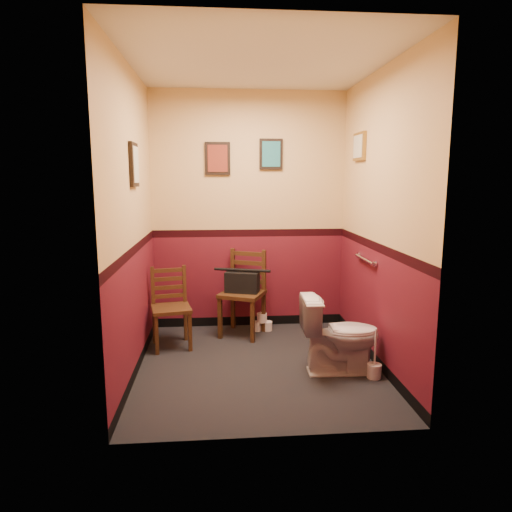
# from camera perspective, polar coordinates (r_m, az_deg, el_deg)

# --- Properties ---
(floor) EXTENTS (2.20, 2.40, 0.00)m
(floor) POSITION_cam_1_polar(r_m,az_deg,el_deg) (4.40, 0.29, -13.51)
(floor) COLOR black
(floor) RESTS_ON ground
(ceiling) EXTENTS (2.20, 2.40, 0.00)m
(ceiling) POSITION_cam_1_polar(r_m,az_deg,el_deg) (4.16, 0.32, 23.14)
(ceiling) COLOR silver
(ceiling) RESTS_ON ground
(wall_back) EXTENTS (2.20, 0.00, 2.70)m
(wall_back) POSITION_cam_1_polar(r_m,az_deg,el_deg) (5.25, -0.89, 5.52)
(wall_back) COLOR #5B1320
(wall_back) RESTS_ON ground
(wall_front) EXTENTS (2.20, 0.00, 2.70)m
(wall_front) POSITION_cam_1_polar(r_m,az_deg,el_deg) (2.88, 2.48, 2.01)
(wall_front) COLOR #5B1320
(wall_front) RESTS_ON ground
(wall_left) EXTENTS (0.00, 2.40, 2.70)m
(wall_left) POSITION_cam_1_polar(r_m,az_deg,el_deg) (4.11, -15.19, 4.00)
(wall_left) COLOR #5B1320
(wall_left) RESTS_ON ground
(wall_right) EXTENTS (0.00, 2.40, 2.70)m
(wall_right) POSITION_cam_1_polar(r_m,az_deg,el_deg) (4.30, 15.09, 4.25)
(wall_right) COLOR #5B1320
(wall_right) RESTS_ON ground
(grab_bar) EXTENTS (0.05, 0.56, 0.06)m
(grab_bar) POSITION_cam_1_polar(r_m,az_deg,el_deg) (4.58, 13.46, -0.42)
(grab_bar) COLOR silver
(grab_bar) RESTS_ON wall_right
(framed_print_back_a) EXTENTS (0.28, 0.04, 0.36)m
(framed_print_back_a) POSITION_cam_1_polar(r_m,az_deg,el_deg) (5.21, -4.82, 12.05)
(framed_print_back_a) COLOR black
(framed_print_back_a) RESTS_ON wall_back
(framed_print_back_b) EXTENTS (0.26, 0.04, 0.34)m
(framed_print_back_b) POSITION_cam_1_polar(r_m,az_deg,el_deg) (5.25, 1.90, 12.61)
(framed_print_back_b) COLOR black
(framed_print_back_b) RESTS_ON wall_back
(framed_print_left) EXTENTS (0.04, 0.30, 0.38)m
(framed_print_left) POSITION_cam_1_polar(r_m,az_deg,el_deg) (4.19, -14.98, 10.97)
(framed_print_left) COLOR black
(framed_print_left) RESTS_ON wall_left
(framed_print_right) EXTENTS (0.04, 0.34, 0.28)m
(framed_print_right) POSITION_cam_1_polar(r_m,az_deg,el_deg) (4.86, 12.77, 13.20)
(framed_print_right) COLOR olive
(framed_print_right) RESTS_ON wall_right
(toilet) EXTENTS (0.72, 0.41, 0.69)m
(toilet) POSITION_cam_1_polar(r_m,az_deg,el_deg) (4.22, 10.47, -9.67)
(toilet) COLOR white
(toilet) RESTS_ON floor
(toilet_brush) EXTENTS (0.13, 0.13, 0.45)m
(toilet_brush) POSITION_cam_1_polar(r_m,az_deg,el_deg) (4.26, 14.56, -13.61)
(toilet_brush) COLOR silver
(toilet_brush) RESTS_ON floor
(chair_left) EXTENTS (0.45, 0.45, 0.83)m
(chair_left) POSITION_cam_1_polar(r_m,az_deg,el_deg) (4.82, -10.62, -6.34)
(chair_left) COLOR #4F3017
(chair_left) RESTS_ON floor
(chair_right) EXTENTS (0.58, 0.58, 0.94)m
(chair_right) POSITION_cam_1_polar(r_m,az_deg,el_deg) (5.09, -1.56, -4.63)
(chair_right) COLOR #4F3017
(chair_right) RESTS_ON floor
(handbag) EXTENTS (0.40, 0.28, 0.26)m
(handbag) POSITION_cam_1_polar(r_m,az_deg,el_deg) (5.02, -1.74, -3.25)
(handbag) COLOR black
(handbag) RESTS_ON chair_right
(tp_stack) EXTENTS (0.24, 0.13, 0.21)m
(tp_stack) POSITION_cam_1_polar(r_m,az_deg,el_deg) (5.30, 0.73, -8.40)
(tp_stack) COLOR silver
(tp_stack) RESTS_ON floor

